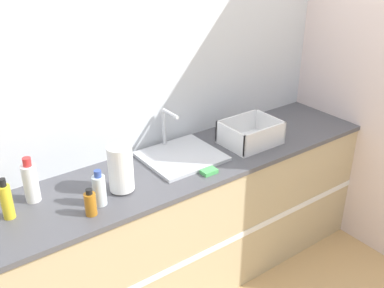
# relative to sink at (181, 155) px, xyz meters

# --- Properties ---
(wall_back) EXTENTS (4.90, 0.06, 2.60)m
(wall_back) POSITION_rel_sink_xyz_m (0.03, 0.26, 0.38)
(wall_back) COLOR silver
(wall_back) RESTS_ON ground_plane
(wall_right) EXTENTS (0.06, 2.58, 2.60)m
(wall_right) POSITION_rel_sink_xyz_m (1.32, -0.06, 0.38)
(wall_right) COLOR silver
(wall_right) RESTS_ON ground_plane
(counter_cabinet) EXTENTS (2.53, 0.60, 0.90)m
(counter_cabinet) POSITION_rel_sink_xyz_m (0.03, -0.06, -0.47)
(counter_cabinet) COLOR tan
(counter_cabinet) RESTS_ON ground_plane
(sink) EXTENTS (0.45, 0.41, 0.26)m
(sink) POSITION_rel_sink_xyz_m (0.00, 0.00, 0.00)
(sink) COLOR silver
(sink) RESTS_ON counter_cabinet
(paper_towel_roll) EXTENTS (0.13, 0.13, 0.26)m
(paper_towel_roll) POSITION_rel_sink_xyz_m (-0.47, -0.12, 0.11)
(paper_towel_roll) COLOR #4C4C51
(paper_towel_roll) RESTS_ON counter_cabinet
(dish_rack) EXTENTS (0.35, 0.28, 0.15)m
(dish_rack) POSITION_rel_sink_xyz_m (0.48, -0.10, 0.04)
(dish_rack) COLOR white
(dish_rack) RESTS_ON counter_cabinet
(bottle_clear) EXTENTS (0.07, 0.07, 0.19)m
(bottle_clear) POSITION_rel_sink_xyz_m (-0.62, -0.18, 0.07)
(bottle_clear) COLOR silver
(bottle_clear) RESTS_ON counter_cabinet
(bottle_yellow) EXTENTS (0.06, 0.06, 0.22)m
(bottle_yellow) POSITION_rel_sink_xyz_m (-1.02, -0.02, 0.08)
(bottle_yellow) COLOR yellow
(bottle_yellow) RESTS_ON counter_cabinet
(bottle_white_spray) EXTENTS (0.08, 0.08, 0.25)m
(bottle_white_spray) POSITION_rel_sink_xyz_m (-0.88, 0.06, 0.09)
(bottle_white_spray) COLOR white
(bottle_white_spray) RESTS_ON counter_cabinet
(bottle_amber) EXTENTS (0.06, 0.06, 0.14)m
(bottle_amber) POSITION_rel_sink_xyz_m (-0.69, -0.23, 0.04)
(bottle_amber) COLOR #B26B19
(bottle_amber) RESTS_ON counter_cabinet
(sponge) EXTENTS (0.09, 0.06, 0.02)m
(sponge) POSITION_rel_sink_xyz_m (0.02, -0.26, -0.01)
(sponge) COLOR #4CB259
(sponge) RESTS_ON counter_cabinet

